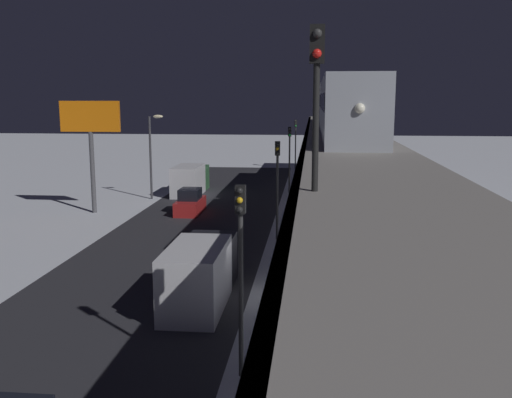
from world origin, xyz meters
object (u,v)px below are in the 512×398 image
at_px(subway_train, 340,105).
at_px(traffic_light_near, 241,253).
at_px(sedan_red_2, 190,203).
at_px(delivery_van, 190,180).
at_px(commercial_billboard, 90,128).
at_px(traffic_light_far, 290,150).
at_px(box_truck, 201,272).
at_px(traffic_light_mid, 277,176).
at_px(rail_signal, 317,79).
at_px(traffic_light_distant, 296,137).

relative_size(subway_train, traffic_light_near, 5.76).
xyz_separation_m(sedan_red_2, delivery_van, (2.00, -9.42, 0.55)).
xyz_separation_m(subway_train, commercial_billboard, (19.41, -0.84, -1.75)).
bearing_deg(sedan_red_2, traffic_light_far, -125.04).
relative_size(subway_train, traffic_light_far, 5.76).
distance_m(traffic_light_near, traffic_light_far, 37.58).
xyz_separation_m(box_truck, traffic_light_far, (-2.70, -30.67, 2.85)).
height_order(traffic_light_far, commercial_billboard, commercial_billboard).
distance_m(subway_train, traffic_light_near, 26.15).
bearing_deg(traffic_light_near, commercial_billboard, -59.90).
relative_size(traffic_light_mid, traffic_light_far, 1.00).
bearing_deg(traffic_light_mid, traffic_light_far, -90.00).
height_order(delivery_van, traffic_light_far, traffic_light_far).
height_order(subway_train, traffic_light_mid, subway_train).
bearing_deg(commercial_billboard, sedan_red_2, -175.52).
distance_m(box_truck, traffic_light_far, 30.92).
height_order(traffic_light_near, commercial_billboard, commercial_billboard).
bearing_deg(sedan_red_2, rail_signal, 107.91).
bearing_deg(subway_train, box_truck, 69.64).
bearing_deg(delivery_van, traffic_light_far, -172.39).
bearing_deg(sedan_red_2, traffic_light_distant, -104.27).
bearing_deg(traffic_light_distant, commercial_billboard, 63.15).
bearing_deg(traffic_light_far, traffic_light_mid, 90.00).
bearing_deg(traffic_light_far, sedan_red_2, 54.96).
relative_size(traffic_light_distant, commercial_billboard, 0.72).
xyz_separation_m(traffic_light_near, traffic_light_distant, (0.00, -56.37, 0.00)).
bearing_deg(box_truck, commercial_billboard, -57.09).
bearing_deg(rail_signal, traffic_light_mid, -84.09).
bearing_deg(traffic_light_far, rail_signal, 93.21).
xyz_separation_m(delivery_van, traffic_light_near, (-9.50, 36.31, 2.85)).
xyz_separation_m(subway_train, traffic_light_far, (4.18, -12.14, -4.38)).
xyz_separation_m(box_truck, traffic_light_distant, (-2.70, -49.46, 2.85)).
bearing_deg(traffic_light_near, box_truck, -68.66).
relative_size(delivery_van, traffic_light_distant, 1.16).
bearing_deg(box_truck, delivery_van, -76.98).
relative_size(sedan_red_2, commercial_billboard, 0.49).
distance_m(delivery_van, commercial_billboard, 12.79).
bearing_deg(traffic_light_mid, rail_signal, 95.91).
distance_m(subway_train, box_truck, 21.05).
height_order(box_truck, delivery_van, same).
relative_size(traffic_light_far, traffic_light_distant, 1.00).
distance_m(rail_signal, commercial_billboard, 34.62).
relative_size(rail_signal, delivery_van, 0.54).
bearing_deg(traffic_light_distant, box_truck, 86.88).
bearing_deg(box_truck, traffic_light_far, -95.03).
xyz_separation_m(rail_signal, sedan_red_2, (9.80, -30.33, -8.73)).
distance_m(subway_train, sedan_red_2, 14.11).
bearing_deg(commercial_billboard, traffic_light_distant, -116.85).
distance_m(subway_train, traffic_light_mid, 9.00).
bearing_deg(rail_signal, delivery_van, -73.47).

